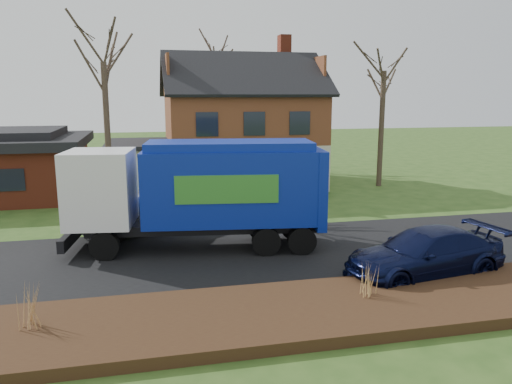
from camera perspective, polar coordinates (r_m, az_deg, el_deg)
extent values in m
plane|color=#2B4A18|center=(17.99, 0.62, -7.01)|extent=(120.00, 120.00, 0.00)
cube|color=black|center=(17.98, 0.62, -6.98)|extent=(80.00, 7.00, 0.02)
cube|color=#321B10|center=(13.18, 6.04, -13.37)|extent=(80.00, 3.50, 0.30)
cube|color=beige|center=(31.49, -1.67, 3.38)|extent=(9.00, 7.50, 2.70)
cube|color=#552A18|center=(31.24, -1.70, 8.39)|extent=(9.00, 7.50, 2.80)
cube|color=maroon|center=(32.99, 3.25, 16.10)|extent=(0.70, 0.90, 1.60)
cube|color=beige|center=(30.44, -13.03, 2.74)|extent=(3.50, 5.50, 2.60)
cube|color=black|center=(30.27, -13.15, 5.39)|extent=(3.90, 5.90, 0.24)
cylinder|color=black|center=(17.88, -16.93, -5.91)|extent=(1.05, 0.47, 1.01)
cylinder|color=black|center=(19.81, -15.75, -4.19)|extent=(1.05, 0.47, 1.01)
cylinder|color=black|center=(17.60, 1.18, -5.69)|extent=(1.05, 0.47, 1.01)
cylinder|color=black|center=(19.55, 0.51, -3.96)|extent=(1.05, 0.47, 1.01)
cylinder|color=black|center=(17.78, 5.26, -5.56)|extent=(1.05, 0.47, 1.01)
cylinder|color=black|center=(19.72, 4.19, -3.86)|extent=(1.05, 0.47, 1.01)
cube|color=black|center=(18.39, -5.85, -3.96)|extent=(8.47, 2.25, 0.34)
cube|color=white|center=(18.48, -17.36, 0.46)|extent=(2.54, 2.71, 2.63)
cube|color=black|center=(18.71, -20.59, 0.84)|extent=(0.36, 2.14, 0.88)
cube|color=black|center=(19.16, -20.48, -4.91)|extent=(0.56, 2.45, 0.44)
cube|color=navy|center=(18.07, -3.00, 0.73)|extent=(6.41, 3.21, 2.63)
cube|color=navy|center=(17.86, -3.05, 5.35)|extent=(6.08, 2.89, 0.29)
cube|color=navy|center=(18.48, 6.87, 0.59)|extent=(0.66, 2.51, 2.83)
cube|color=#33852B|center=(16.83, -3.34, 0.29)|extent=(3.49, 0.49, 0.98)
cube|color=#33852B|center=(19.27, -3.59, 1.67)|extent=(3.49, 0.49, 0.98)
imported|color=#B1B5B9|center=(20.92, -12.81, -2.26)|extent=(5.47, 3.59, 1.70)
imported|color=black|center=(16.35, 18.68, -6.71)|extent=(5.47, 2.89, 1.51)
cylinder|color=#443529|center=(26.00, -16.60, 6.18)|extent=(0.30, 0.30, 7.12)
cylinder|color=#443629|center=(31.42, 14.13, 6.94)|extent=(0.32, 0.32, 6.96)
cylinder|color=#3B2C23|center=(39.64, -4.46, 8.96)|extent=(0.31, 0.31, 8.22)
cone|color=#B0804D|center=(12.83, -24.40, -11.92)|extent=(0.04, 0.04, 0.99)
cone|color=#B0804D|center=(12.87, -25.13, -11.92)|extent=(0.04, 0.04, 0.99)
cone|color=#B0804D|center=(12.80, -23.67, -11.92)|extent=(0.04, 0.04, 0.99)
cone|color=#B0804D|center=(12.95, -24.28, -11.70)|extent=(0.04, 0.04, 0.99)
cone|color=#B0804D|center=(12.72, -24.52, -12.15)|extent=(0.04, 0.04, 0.99)
cone|color=tan|center=(13.78, 12.77, -9.81)|extent=(0.04, 0.04, 0.88)
cone|color=tan|center=(13.72, 12.24, -9.87)|extent=(0.04, 0.04, 0.88)
cone|color=tan|center=(13.84, 13.30, -9.74)|extent=(0.04, 0.04, 0.88)
cone|color=tan|center=(13.87, 12.58, -9.65)|extent=(0.04, 0.04, 0.88)
cone|color=tan|center=(13.69, 12.98, -9.96)|extent=(0.04, 0.04, 0.88)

